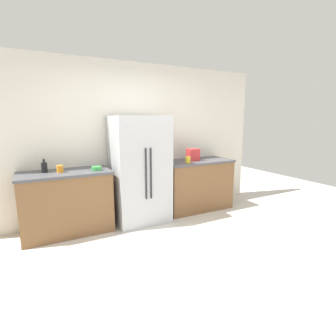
{
  "coord_description": "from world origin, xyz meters",
  "views": [
    {
      "loc": [
        -1.53,
        -2.45,
        1.67
      ],
      "look_at": [
        -0.01,
        0.44,
        1.05
      ],
      "focal_mm": 27.59,
      "sensor_mm": 36.0,
      "label": 1
    }
  ],
  "objects_px": {
    "cup_a": "(60,169)",
    "bowl_a": "(97,168)",
    "cup_b": "(188,160)",
    "refrigerator": "(140,170)",
    "toaster": "(193,155)",
    "bottle_a": "(44,167)"
  },
  "relations": [
    {
      "from": "bottle_a",
      "to": "cup_b",
      "type": "bearing_deg",
      "value": -6.58
    },
    {
      "from": "cup_b",
      "to": "refrigerator",
      "type": "bearing_deg",
      "value": 171.39
    },
    {
      "from": "bottle_a",
      "to": "cup_a",
      "type": "distance_m",
      "value": 0.22
    },
    {
      "from": "refrigerator",
      "to": "cup_a",
      "type": "xyz_separation_m",
      "value": [
        -1.19,
        0.04,
        0.11
      ]
    },
    {
      "from": "cup_b",
      "to": "bowl_a",
      "type": "bearing_deg",
      "value": 177.35
    },
    {
      "from": "refrigerator",
      "to": "cup_b",
      "type": "bearing_deg",
      "value": -8.61
    },
    {
      "from": "cup_a",
      "to": "bowl_a",
      "type": "bearing_deg",
      "value": -11.0
    },
    {
      "from": "refrigerator",
      "to": "cup_a",
      "type": "distance_m",
      "value": 1.2
    },
    {
      "from": "toaster",
      "to": "bottle_a",
      "type": "xyz_separation_m",
      "value": [
        -2.46,
        0.07,
        -0.03
      ]
    },
    {
      "from": "bottle_a",
      "to": "cup_b",
      "type": "relative_size",
      "value": 1.84
    },
    {
      "from": "cup_b",
      "to": "cup_a",
      "type": "bearing_deg",
      "value": 175.31
    },
    {
      "from": "refrigerator",
      "to": "toaster",
      "type": "bearing_deg",
      "value": 2.98
    },
    {
      "from": "bottle_a",
      "to": "bowl_a",
      "type": "xyz_separation_m",
      "value": [
        0.69,
        -0.19,
        -0.05
      ]
    },
    {
      "from": "bottle_a",
      "to": "cup_b",
      "type": "distance_m",
      "value": 2.25
    },
    {
      "from": "cup_b",
      "to": "bowl_a",
      "type": "height_order",
      "value": "cup_b"
    },
    {
      "from": "cup_a",
      "to": "cup_b",
      "type": "bearing_deg",
      "value": -4.69
    },
    {
      "from": "cup_a",
      "to": "cup_b",
      "type": "relative_size",
      "value": 0.95
    },
    {
      "from": "cup_a",
      "to": "bowl_a",
      "type": "xyz_separation_m",
      "value": [
        0.49,
        -0.1,
        -0.02
      ]
    },
    {
      "from": "refrigerator",
      "to": "cup_a",
      "type": "height_order",
      "value": "refrigerator"
    },
    {
      "from": "toaster",
      "to": "bowl_a",
      "type": "distance_m",
      "value": 1.78
    },
    {
      "from": "toaster",
      "to": "bowl_a",
      "type": "bearing_deg",
      "value": -176.38
    },
    {
      "from": "refrigerator",
      "to": "bottle_a",
      "type": "distance_m",
      "value": 1.4
    }
  ]
}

